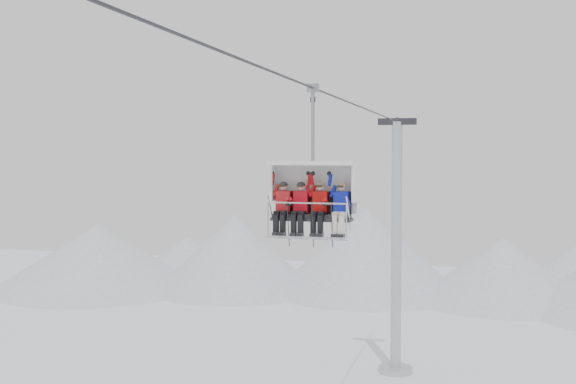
% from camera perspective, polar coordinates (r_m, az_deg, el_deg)
% --- Properties ---
extents(ridgeline, '(72.00, 21.00, 7.00)m').
position_cam_1_polar(ridgeline, '(58.97, 9.21, -5.60)').
color(ridgeline, silver).
rests_on(ridgeline, ground).
extents(lift_tower_right, '(2.00, 1.80, 13.48)m').
position_cam_1_polar(lift_tower_right, '(38.66, 8.55, -5.68)').
color(lift_tower_right, '#AFB1B6').
rests_on(lift_tower_right, ground).
extents(haul_cable, '(0.06, 50.00, 0.06)m').
position_cam_1_polar(haul_cable, '(16.64, 0.00, 8.99)').
color(haul_cable, '#2B2B30').
rests_on(haul_cable, lift_tower_left).
extents(chairlift_carrier, '(2.25, 1.17, 3.98)m').
position_cam_1_polar(chairlift_carrier, '(19.12, 2.04, 0.25)').
color(chairlift_carrier, black).
rests_on(chairlift_carrier, haul_cable).
extents(skier_far_left, '(0.39, 1.69, 1.55)m').
position_cam_1_polar(skier_far_left, '(19.04, -0.43, -1.15)').
color(skier_far_left, '#AF191A').
rests_on(skier_far_left, chairlift_carrier).
extents(skier_center_left, '(0.39, 1.69, 1.55)m').
position_cam_1_polar(skier_center_left, '(18.92, 0.96, -1.18)').
color(skier_center_left, '#AF0A16').
rests_on(skier_center_left, chairlift_carrier).
extents(skier_center_right, '(0.39, 1.69, 1.55)m').
position_cam_1_polar(skier_center_right, '(18.80, 2.51, -1.21)').
color(skier_center_right, '#A80C09').
rests_on(skier_center_right, chairlift_carrier).
extents(skier_far_right, '(0.39, 1.69, 1.55)m').
position_cam_1_polar(skier_far_right, '(18.69, 4.17, -1.24)').
color(skier_far_right, '#101CA8').
rests_on(skier_far_right, chairlift_carrier).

